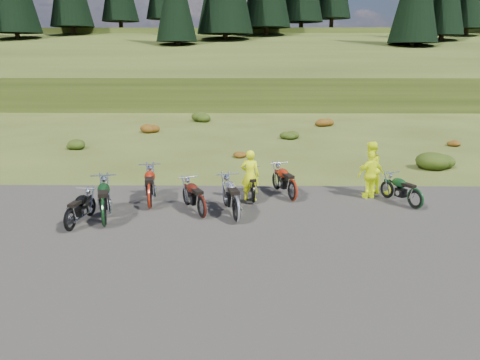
{
  "coord_description": "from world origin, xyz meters",
  "views": [
    {
      "loc": [
        -0.04,
        -12.94,
        4.74
      ],
      "look_at": [
        -0.22,
        1.24,
        0.98
      ],
      "focal_mm": 35.0,
      "sensor_mm": 36.0,
      "label": 1
    }
  ],
  "objects_px": {
    "motorcycle_3": "(236,223)",
    "person_middle": "(250,176)",
    "motorcycle_0": "(71,232)",
    "motorcycle_7": "(414,210)"
  },
  "relations": [
    {
      "from": "motorcycle_0",
      "to": "motorcycle_3",
      "type": "xyz_separation_m",
      "value": [
        4.61,
        0.75,
        0.0
      ]
    },
    {
      "from": "motorcycle_3",
      "to": "person_middle",
      "type": "xyz_separation_m",
      "value": [
        0.42,
        2.2,
        0.86
      ]
    },
    {
      "from": "motorcycle_3",
      "to": "motorcycle_7",
      "type": "xyz_separation_m",
      "value": [
        5.67,
        1.33,
        0.0
      ]
    },
    {
      "from": "motorcycle_0",
      "to": "motorcycle_3",
      "type": "bearing_deg",
      "value": -72.74
    },
    {
      "from": "motorcycle_3",
      "to": "motorcycle_7",
      "type": "height_order",
      "value": "motorcycle_3"
    },
    {
      "from": "motorcycle_7",
      "to": "person_middle",
      "type": "relative_size",
      "value": 1.1
    },
    {
      "from": "motorcycle_7",
      "to": "person_middle",
      "type": "height_order",
      "value": "person_middle"
    },
    {
      "from": "motorcycle_0",
      "to": "motorcycle_3",
      "type": "relative_size",
      "value": 0.82
    },
    {
      "from": "motorcycle_3",
      "to": "person_middle",
      "type": "height_order",
      "value": "person_middle"
    },
    {
      "from": "motorcycle_3",
      "to": "motorcycle_7",
      "type": "bearing_deg",
      "value": -90.34
    }
  ]
}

